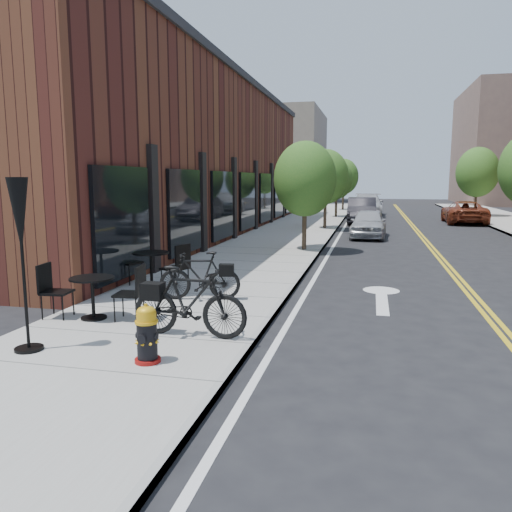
% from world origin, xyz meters
% --- Properties ---
extents(ground, '(120.00, 120.00, 0.00)m').
position_xyz_m(ground, '(0.00, 0.00, 0.00)').
color(ground, black).
rests_on(ground, ground).
extents(sidewalk_near, '(4.00, 70.00, 0.12)m').
position_xyz_m(sidewalk_near, '(-2.00, 10.00, 0.06)').
color(sidewalk_near, '#9E9B93').
rests_on(sidewalk_near, ground).
extents(building_near, '(5.00, 28.00, 7.00)m').
position_xyz_m(building_near, '(-6.50, 14.00, 3.50)').
color(building_near, '#421915').
rests_on(building_near, ground).
extents(bg_building_left, '(8.00, 14.00, 10.00)m').
position_xyz_m(bg_building_left, '(-8.00, 48.00, 5.00)').
color(bg_building_left, '#726656').
rests_on(bg_building_left, ground).
extents(bg_building_right, '(10.00, 16.00, 12.00)m').
position_xyz_m(bg_building_right, '(16.00, 50.00, 6.00)').
color(bg_building_right, brown).
rests_on(bg_building_right, ground).
extents(tree_near_a, '(2.20, 2.20, 3.81)m').
position_xyz_m(tree_near_a, '(-0.60, 9.00, 2.60)').
color(tree_near_a, '#382B1E').
rests_on(tree_near_a, sidewalk_near).
extents(tree_near_b, '(2.30, 2.30, 3.98)m').
position_xyz_m(tree_near_b, '(-0.60, 17.00, 2.71)').
color(tree_near_b, '#382B1E').
rests_on(tree_near_b, sidewalk_near).
extents(tree_near_c, '(2.10, 2.10, 3.67)m').
position_xyz_m(tree_near_c, '(-0.60, 25.00, 2.53)').
color(tree_near_c, '#382B1E').
rests_on(tree_near_c, sidewalk_near).
extents(tree_near_d, '(2.40, 2.40, 4.11)m').
position_xyz_m(tree_near_d, '(-0.60, 33.00, 2.79)').
color(tree_near_d, '#382B1E').
rests_on(tree_near_d, sidewalk_near).
extents(tree_far_c, '(2.80, 2.80, 4.62)m').
position_xyz_m(tree_far_c, '(8.60, 28.00, 3.06)').
color(tree_far_c, '#382B1E').
rests_on(tree_far_c, sidewalk_far).
extents(fire_hydrant, '(0.36, 0.36, 0.82)m').
position_xyz_m(fire_hydrant, '(-1.21, -2.58, 0.51)').
color(fire_hydrant, maroon).
rests_on(fire_hydrant, sidewalk_near).
extents(bicycle_left, '(1.75, 0.81, 1.01)m').
position_xyz_m(bicycle_left, '(-1.71, 0.99, 0.63)').
color(bicycle_left, black).
rests_on(bicycle_left, sidewalk_near).
extents(bicycle_right, '(1.91, 0.58, 1.14)m').
position_xyz_m(bicycle_right, '(-1.04, -1.38, 0.69)').
color(bicycle_right, black).
rests_on(bicycle_right, sidewalk_near).
extents(bistro_set_b, '(1.85, 0.87, 0.98)m').
position_xyz_m(bistro_set_b, '(-3.10, -0.79, 0.61)').
color(bistro_set_b, black).
rests_on(bistro_set_b, sidewalk_near).
extents(bistro_set_c, '(2.00, 1.10, 1.05)m').
position_xyz_m(bistro_set_c, '(-3.25, 1.97, 0.65)').
color(bistro_set_c, black).
rests_on(bistro_set_c, sidewalk_near).
extents(patio_umbrella, '(0.41, 0.41, 2.52)m').
position_xyz_m(patio_umbrella, '(-3.13, -2.52, 1.92)').
color(patio_umbrella, black).
rests_on(patio_umbrella, sidewalk_near).
extents(parked_car_a, '(1.68, 3.81, 1.27)m').
position_xyz_m(parked_car_a, '(1.60, 14.23, 0.64)').
color(parked_car_a, '#A6A9AF').
rests_on(parked_car_a, ground).
extents(parked_car_b, '(1.73, 4.67, 1.53)m').
position_xyz_m(parked_car_b, '(1.14, 21.59, 0.76)').
color(parked_car_b, black).
rests_on(parked_car_b, ground).
extents(parked_car_c, '(2.33, 5.48, 1.57)m').
position_xyz_m(parked_car_c, '(1.37, 27.92, 0.79)').
color(parked_car_c, '#A8A8AD').
rests_on(parked_car_c, ground).
extents(parked_car_far, '(2.30, 4.82, 1.33)m').
position_xyz_m(parked_car_far, '(7.05, 22.92, 0.66)').
color(parked_car_far, maroon).
rests_on(parked_car_far, ground).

